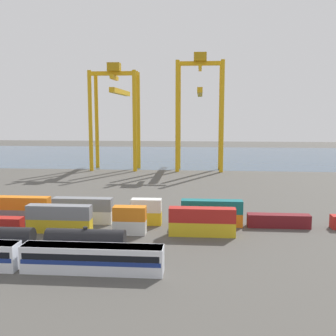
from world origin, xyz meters
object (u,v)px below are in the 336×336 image
Objects in this scene: passenger_train at (21,255)px; gantry_crane_central at (200,101)px; shipping_container_6 at (202,229)px; gantry_crane_west at (116,104)px; shipping_container_2 at (60,225)px; shipping_container_11 at (83,217)px.

gantry_crane_central is at bearing 76.90° from passenger_train.
gantry_crane_west is at bearing 111.25° from shipping_container_6.
passenger_train is 0.91× the size of gantry_crane_central.
passenger_train is 109.19m from gantry_crane_west.
shipping_container_2 is at bearing -85.12° from gantry_crane_west.
passenger_train is 25.11m from shipping_container_11.
shipping_container_11 is at bearing 69.66° from shipping_container_2.
shipping_container_6 is 0.29× the size of gantry_crane_west.
shipping_container_2 and shipping_container_11 have the same top height.
passenger_train is 3.38× the size of shipping_container_2.
shipping_container_2 is 7.16m from shipping_container_11.
shipping_container_11 is at bearing 86.35° from passenger_train.
gantry_crane_west is 0.92× the size of gantry_crane_central.
shipping_container_6 is 97.48m from gantry_crane_west.
gantry_crane_central reaches higher than shipping_container_11.
gantry_crane_central reaches higher than shipping_container_2.
shipping_container_2 is 26.70m from shipping_container_6.
gantry_crane_west is at bearing 94.88° from shipping_container_2.
shipping_container_2 is at bearing -106.22° from gantry_crane_central.
shipping_container_11 is 88.93m from gantry_crane_central.
gantry_crane_west is at bearing 94.52° from passenger_train.
gantry_crane_west reaches higher than passenger_train.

